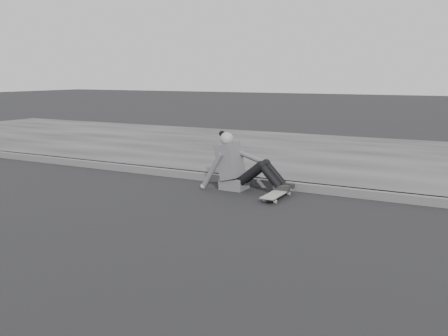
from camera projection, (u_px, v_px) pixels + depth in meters
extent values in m
plane|color=black|center=(180.00, 234.00, 5.42)|extent=(80.00, 80.00, 0.00)
cube|color=#535353|center=(271.00, 184.00, 7.65)|extent=(24.00, 0.16, 0.12)
cube|color=#3D3D3D|center=(327.00, 156.00, 10.28)|extent=(24.00, 6.00, 0.12)
cylinder|color=gray|center=(265.00, 200.00, 6.77)|extent=(0.03, 0.05, 0.05)
cylinder|color=gray|center=(275.00, 201.00, 6.71)|extent=(0.03, 0.05, 0.05)
cylinder|color=gray|center=(279.00, 192.00, 7.23)|extent=(0.03, 0.05, 0.05)
cylinder|color=gray|center=(289.00, 193.00, 7.16)|extent=(0.03, 0.05, 0.05)
cube|color=#2F2F31|center=(270.00, 199.00, 6.73)|extent=(0.16, 0.04, 0.03)
cube|color=#2F2F31|center=(284.00, 191.00, 7.19)|extent=(0.16, 0.04, 0.03)
cube|color=gray|center=(277.00, 193.00, 6.96)|extent=(0.20, 0.78, 0.02)
cube|color=#505053|center=(234.00, 183.00, 7.54)|extent=(0.36, 0.34, 0.18)
cube|color=#505053|center=(230.00, 161.00, 7.51)|extent=(0.37, 0.40, 0.57)
cube|color=#505053|center=(223.00, 152.00, 7.54)|extent=(0.14, 0.30, 0.20)
cylinder|color=gray|center=(227.00, 145.00, 7.49)|extent=(0.09, 0.09, 0.08)
sphere|color=gray|center=(227.00, 139.00, 7.47)|extent=(0.20, 0.20, 0.20)
sphere|color=black|center=(222.00, 134.00, 7.52)|extent=(0.09, 0.09, 0.09)
cylinder|color=black|center=(251.00, 173.00, 7.28)|extent=(0.43, 0.13, 0.39)
cylinder|color=black|center=(256.00, 171.00, 7.44)|extent=(0.43, 0.13, 0.39)
cylinder|color=black|center=(270.00, 176.00, 7.14)|extent=(0.35, 0.11, 0.36)
cylinder|color=black|center=(275.00, 174.00, 7.30)|extent=(0.35, 0.11, 0.36)
sphere|color=black|center=(261.00, 165.00, 7.18)|extent=(0.13, 0.13, 0.13)
sphere|color=black|center=(266.00, 163.00, 7.34)|extent=(0.13, 0.13, 0.13)
cube|color=black|center=(282.00, 188.00, 7.09)|extent=(0.24, 0.08, 0.07)
cube|color=black|center=(286.00, 185.00, 7.24)|extent=(0.24, 0.08, 0.07)
cylinder|color=#505053|center=(212.00, 171.00, 7.44)|extent=(0.38, 0.08, 0.58)
sphere|color=gray|center=(203.00, 186.00, 7.55)|extent=(0.08, 0.08, 0.08)
cylinder|color=#505053|center=(249.00, 156.00, 7.53)|extent=(0.48, 0.08, 0.21)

